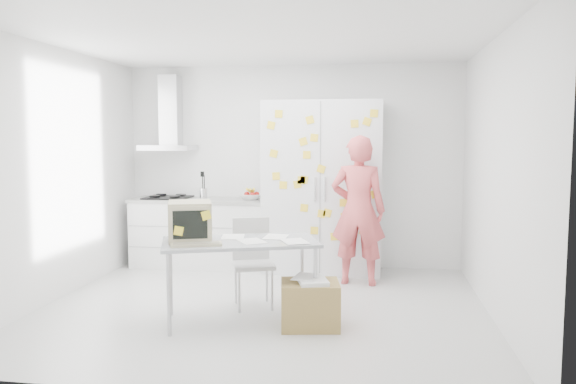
# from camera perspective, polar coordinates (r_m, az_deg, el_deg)

# --- Properties ---
(floor) EXTENTS (4.50, 4.00, 0.02)m
(floor) POSITION_cam_1_polar(r_m,az_deg,el_deg) (5.88, -2.53, -11.73)
(floor) COLOR silver
(floor) RESTS_ON ground
(walls) EXTENTS (4.52, 4.01, 2.70)m
(walls) POSITION_cam_1_polar(r_m,az_deg,el_deg) (6.33, -1.31, 2.05)
(walls) COLOR white
(walls) RESTS_ON ground
(ceiling) EXTENTS (4.50, 4.00, 0.02)m
(ceiling) POSITION_cam_1_polar(r_m,az_deg,el_deg) (5.70, -2.66, 15.28)
(ceiling) COLOR white
(ceiling) RESTS_ON walls
(counter_run) EXTENTS (1.84, 0.63, 1.28)m
(counter_run) POSITION_cam_1_polar(r_m,az_deg,el_deg) (7.67, -8.87, -4.01)
(counter_run) COLOR white
(counter_run) RESTS_ON ground
(range_hood) EXTENTS (0.70, 0.48, 1.01)m
(range_hood) POSITION_cam_1_polar(r_m,az_deg,el_deg) (7.84, -11.90, 7.05)
(range_hood) COLOR silver
(range_hood) RESTS_ON walls
(tall_cabinet) EXTENTS (1.50, 0.68, 2.20)m
(tall_cabinet) POSITION_cam_1_polar(r_m,az_deg,el_deg) (7.24, 3.53, 0.50)
(tall_cabinet) COLOR silver
(tall_cabinet) RESTS_ON ground
(person) EXTENTS (0.67, 0.46, 1.76)m
(person) POSITION_cam_1_polar(r_m,az_deg,el_deg) (6.66, 7.14, -1.86)
(person) COLOR #DC5558
(person) RESTS_ON ground
(desk) EXTENTS (1.59, 1.15, 1.14)m
(desk) POSITION_cam_1_polar(r_m,az_deg,el_deg) (5.30, -8.08, -3.94)
(desk) COLOR #999DA3
(desk) RESTS_ON ground
(chair) EXTENTS (0.52, 0.52, 0.90)m
(chair) POSITION_cam_1_polar(r_m,az_deg,el_deg) (5.85, -3.64, -6.55)
(chair) COLOR silver
(chair) RESTS_ON ground
(cardboard_box) EXTENTS (0.59, 0.50, 0.46)m
(cardboard_box) POSITION_cam_1_polar(r_m,az_deg,el_deg) (5.24, 2.25, -11.27)
(cardboard_box) COLOR olive
(cardboard_box) RESTS_ON ground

